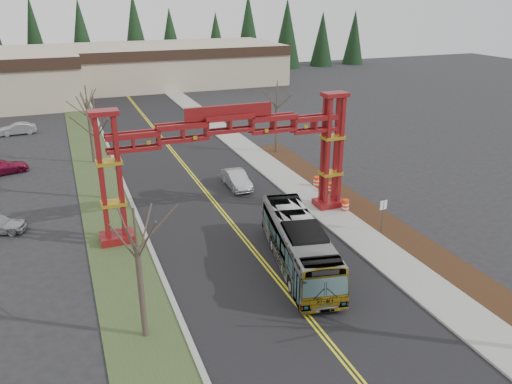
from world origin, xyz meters
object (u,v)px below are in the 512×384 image
parked_car_mid_a (1,167)px  street_sign (383,210)px  silver_sedan (236,179)px  barrel_north (316,182)px  barrel_south (345,206)px  bare_tree_median_far (88,107)px  barrel_mid (331,188)px  retail_building_east (173,64)px  bare_tree_right_far (277,105)px  parked_car_far_a (17,129)px  bare_tree_median_mid (96,127)px  transit_bus (299,244)px  bare_tree_median_near (137,247)px  gateway_arch (230,143)px

parked_car_mid_a → street_sign: street_sign is taller
silver_sedan → barrel_north: 6.85m
barrel_south → bare_tree_median_far: bearing=130.7°
barrel_mid → barrel_north: size_ratio=0.96×
bare_tree_median_far → barrel_mid: (17.61, -15.59, -5.07)m
silver_sedan → retail_building_east: bearing=82.7°
parked_car_mid_a → bare_tree_right_far: size_ratio=0.65×
retail_building_east → barrel_south: bearing=-91.2°
parked_car_far_a → barrel_north: 37.54m
bare_tree_median_mid → bare_tree_right_far: size_ratio=1.17×
transit_bus → barrel_north: 13.65m
bare_tree_median_mid → barrel_south: bare_tree_median_mid is taller
bare_tree_right_far → barrel_north: 11.54m
bare_tree_median_near → bare_tree_median_far: bearing=90.0°
bare_tree_median_mid → barrel_south: size_ratio=8.32×
retail_building_east → barrel_south: (-1.29, -63.21, -3.02)m
bare_tree_median_mid → parked_car_mid_a: bearing=130.5°
silver_sedan → bare_tree_median_mid: bearing=171.9°
gateway_arch → transit_bus: 8.76m
retail_building_east → barrel_north: 57.86m
parked_car_far_a → barrel_mid: (25.09, -29.98, -0.22)m
retail_building_east → bare_tree_right_far: size_ratio=5.36×
parked_car_far_a → barrel_south: parked_car_far_a is taller
silver_sedan → bare_tree_median_mid: 12.06m
gateway_arch → barrel_mid: size_ratio=20.08×
bare_tree_right_far → street_sign: bearing=-92.3°
gateway_arch → retail_building_east: size_ratio=0.48×
barrel_mid → parked_car_mid_a: bearing=149.4°
silver_sedan → parked_car_far_a: silver_sedan is taller
gateway_arch → bare_tree_right_far: size_ratio=2.57×
transit_bus → street_sign: transit_bus is taller
parked_car_mid_a → barrel_mid: bearing=-137.6°
gateway_arch → barrel_north: size_ratio=19.20×
bare_tree_median_far → barrel_south: bearing=-49.3°
transit_bus → barrel_mid: 12.60m
barrel_south → bare_tree_right_far: bearing=85.4°
retail_building_east → street_sign: 67.20m
barrel_north → bare_tree_median_near: bearing=-139.2°
bare_tree_median_mid → barrel_mid: bare_tree_median_mid is taller
bare_tree_median_near → barrel_south: (16.71, 9.35, -4.33)m
bare_tree_median_far → bare_tree_right_far: 18.32m
bare_tree_median_near → barrel_mid: size_ratio=7.46×
transit_bus → parked_car_far_a: (-17.29, 39.82, -0.81)m
bare_tree_median_near → barrel_south: bare_tree_median_near is taller
barrel_mid → bare_tree_median_near: bearing=-143.2°
parked_car_far_a → bare_tree_median_far: 16.92m
barrel_mid → barrel_north: bearing=106.2°
bare_tree_median_near → bare_tree_right_far: bearing=54.6°
transit_bus → barrel_mid: (7.80, 9.84, -1.03)m
parked_car_mid_a → bare_tree_median_mid: (8.17, -9.57, 5.27)m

